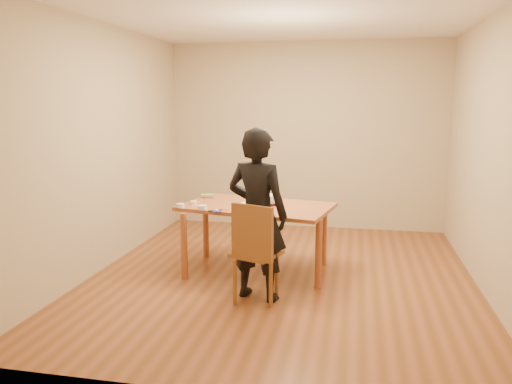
% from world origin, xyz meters
% --- Properties ---
extents(room_shell, '(4.00, 4.50, 2.70)m').
position_xyz_m(room_shell, '(0.00, 0.34, 1.35)').
color(room_shell, brown).
rests_on(room_shell, ground).
extents(dining_table, '(1.71, 1.20, 0.04)m').
position_xyz_m(dining_table, '(-0.29, 0.11, 0.73)').
color(dining_table, brown).
rests_on(dining_table, floor).
extents(dining_chair, '(0.50, 0.50, 0.04)m').
position_xyz_m(dining_chair, '(-0.14, -0.67, 0.45)').
color(dining_chair, brown).
rests_on(dining_chair, floor).
extents(cake_plate, '(0.29, 0.29, 0.02)m').
position_xyz_m(cake_plate, '(-0.18, 0.19, 0.76)').
color(cake_plate, '#D60E3F').
rests_on(cake_plate, dining_table).
extents(cake, '(0.20, 0.20, 0.06)m').
position_xyz_m(cake, '(-0.18, 0.19, 0.80)').
color(cake, white).
rests_on(cake, cake_plate).
extents(frosting_dome, '(0.20, 0.20, 0.03)m').
position_xyz_m(frosting_dome, '(-0.18, 0.19, 0.85)').
color(frosting_dome, white).
rests_on(frosting_dome, cake).
extents(frosting_tub, '(0.09, 0.09, 0.08)m').
position_xyz_m(frosting_tub, '(-0.35, -0.20, 0.79)').
color(frosting_tub, white).
rests_on(frosting_tub, dining_table).
extents(frosting_lid, '(0.09, 0.09, 0.01)m').
position_xyz_m(frosting_lid, '(-0.62, -0.30, 0.75)').
color(frosting_lid, '#18289D').
rests_on(frosting_lid, dining_table).
extents(frosting_dollop, '(0.04, 0.04, 0.02)m').
position_xyz_m(frosting_dollop, '(-0.62, -0.30, 0.77)').
color(frosting_dollop, white).
rests_on(frosting_dollop, frosting_lid).
extents(ramekin_green, '(0.09, 0.09, 0.04)m').
position_xyz_m(ramekin_green, '(-0.80, -0.24, 0.77)').
color(ramekin_green, white).
rests_on(ramekin_green, dining_table).
extents(ramekin_yellow, '(0.08, 0.08, 0.04)m').
position_xyz_m(ramekin_yellow, '(-0.97, 0.00, 0.77)').
color(ramekin_yellow, white).
rests_on(ramekin_yellow, dining_table).
extents(ramekin_multi, '(0.09, 0.09, 0.04)m').
position_xyz_m(ramekin_multi, '(-1.06, -0.18, 0.77)').
color(ramekin_multi, white).
rests_on(ramekin_multi, dining_table).
extents(candy_box_pink, '(0.13, 0.08, 0.02)m').
position_xyz_m(candy_box_pink, '(-0.93, 0.39, 0.76)').
color(candy_box_pink, '#BF2D5F').
rests_on(candy_box_pink, dining_table).
extents(candy_box_green, '(0.15, 0.11, 0.02)m').
position_xyz_m(candy_box_green, '(-0.93, 0.39, 0.78)').
color(candy_box_green, green).
rests_on(candy_box_green, candy_box_pink).
extents(spatula, '(0.14, 0.10, 0.01)m').
position_xyz_m(spatula, '(-0.65, -0.27, 0.75)').
color(spatula, black).
rests_on(spatula, dining_table).
extents(person, '(0.67, 0.53, 1.62)m').
position_xyz_m(person, '(-0.14, -0.62, 0.81)').
color(person, black).
rests_on(person, floor).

